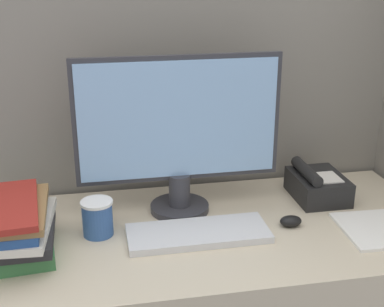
# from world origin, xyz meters

# --- Properties ---
(cubicle_panel_rear) EXTENTS (1.82, 0.04, 1.71)m
(cubicle_panel_rear) POSITION_xyz_m (0.00, 0.67, 0.85)
(cubicle_panel_rear) COLOR gray
(cubicle_panel_rear) RESTS_ON ground_plane
(monitor) EXTENTS (0.61, 0.18, 0.48)m
(monitor) POSITION_xyz_m (-0.04, 0.45, 0.98)
(monitor) COLOR #333338
(monitor) RESTS_ON desk
(keyboard) EXTENTS (0.40, 0.16, 0.02)m
(keyboard) POSITION_xyz_m (-0.02, 0.28, 0.74)
(keyboard) COLOR silver
(keyboard) RESTS_ON desk
(mouse) EXTENTS (0.06, 0.05, 0.03)m
(mouse) POSITION_xyz_m (0.26, 0.29, 0.75)
(mouse) COLOR black
(mouse) RESTS_ON desk
(coffee_cup) EXTENTS (0.09, 0.09, 0.10)m
(coffee_cup) POSITION_xyz_m (-0.29, 0.34, 0.79)
(coffee_cup) COLOR #335999
(coffee_cup) RESTS_ON desk
(book_stack) EXTENTS (0.25, 0.32, 0.15)m
(book_stack) POSITION_xyz_m (-0.52, 0.28, 0.81)
(book_stack) COLOR #38723F
(book_stack) RESTS_ON desk
(desk_telephone) EXTENTS (0.16, 0.20, 0.11)m
(desk_telephone) POSITION_xyz_m (0.41, 0.45, 0.78)
(desk_telephone) COLOR black
(desk_telephone) RESTS_ON desk
(paper_pile) EXTENTS (0.22, 0.23, 0.01)m
(paper_pile) POSITION_xyz_m (0.50, 0.21, 0.74)
(paper_pile) COLOR white
(paper_pile) RESTS_ON desk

